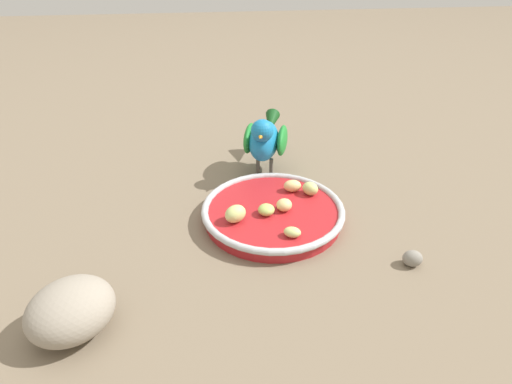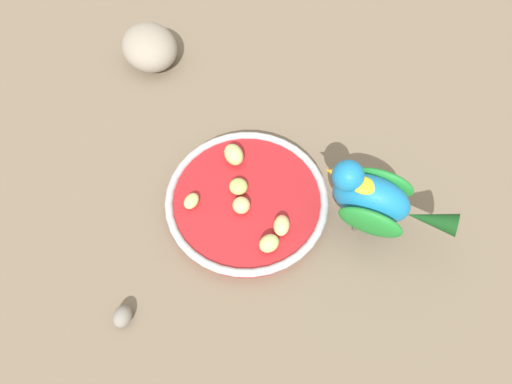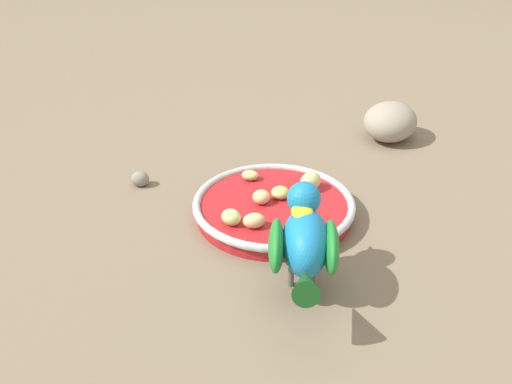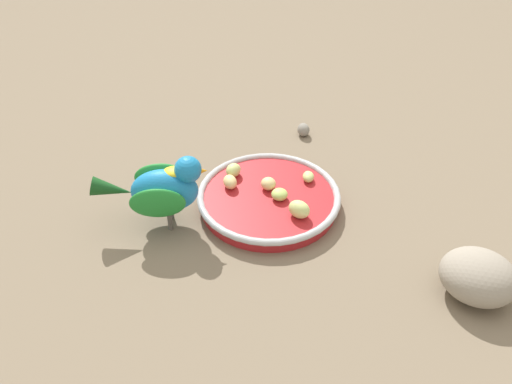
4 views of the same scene
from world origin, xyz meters
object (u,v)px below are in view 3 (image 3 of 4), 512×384
at_px(apple_piece_4, 254,221).
at_px(feeding_bowl, 274,207).
at_px(apple_piece_1, 311,181).
at_px(apple_piece_2, 250,175).
at_px(rock_large, 390,122).
at_px(apple_piece_5, 261,197).
at_px(apple_piece_0, 281,194).
at_px(pebble_0, 140,179).
at_px(parrot, 304,241).
at_px(apple_piece_3, 231,217).

bearing_deg(apple_piece_4, feeding_bowl, 141.78).
relative_size(apple_piece_1, apple_piece_2, 1.36).
bearing_deg(feeding_bowl, apple_piece_4, -38.22).
xyz_separation_m(feeding_bowl, rock_large, (-0.20, 0.27, 0.02)).
bearing_deg(rock_large, apple_piece_5, -55.33).
xyz_separation_m(apple_piece_0, apple_piece_2, (-0.07, -0.03, -0.00)).
relative_size(apple_piece_0, apple_piece_2, 1.03).
distance_m(apple_piece_0, apple_piece_4, 0.08).
bearing_deg(apple_piece_5, apple_piece_1, 105.07).
relative_size(apple_piece_2, pebble_0, 0.92).
xyz_separation_m(apple_piece_5, rock_large, (-0.20, 0.29, 0.00)).
height_order(parrot, pebble_0, parrot).
relative_size(apple_piece_0, apple_piece_1, 0.75).
bearing_deg(feeding_bowl, apple_piece_2, -167.15).
bearing_deg(rock_large, apple_piece_4, -50.49).
relative_size(parrot, rock_large, 1.69).
distance_m(apple_piece_4, rock_large, 0.40).
distance_m(apple_piece_0, rock_large, 0.32).
distance_m(feeding_bowl, apple_piece_4, 0.07).
relative_size(feeding_bowl, apple_piece_5, 9.24).
height_order(apple_piece_4, pebble_0, apple_piece_4).
bearing_deg(apple_piece_2, apple_piece_3, -24.59).
bearing_deg(parrot, apple_piece_2, 17.87).
distance_m(apple_piece_5, rock_large, 0.35).
bearing_deg(apple_piece_1, apple_piece_5, -74.93).
distance_m(feeding_bowl, apple_piece_5, 0.02).
relative_size(apple_piece_2, parrot, 0.15).
distance_m(rock_large, pebble_0, 0.45).
height_order(apple_piece_1, apple_piece_3, apple_piece_1).
bearing_deg(apple_piece_2, rock_large, 114.00).
bearing_deg(apple_piece_5, parrot, 2.46).
bearing_deg(apple_piece_2, feeding_bowl, 12.85).
distance_m(apple_piece_2, rock_large, 0.31).
xyz_separation_m(feeding_bowl, apple_piece_1, (-0.03, 0.06, 0.02)).
xyz_separation_m(apple_piece_3, parrot, (0.13, 0.06, 0.04)).
height_order(apple_piece_2, rock_large, rock_large).
xyz_separation_m(apple_piece_4, apple_piece_5, (-0.06, 0.02, -0.00)).
bearing_deg(rock_large, apple_piece_1, -49.43).
height_order(apple_piece_1, pebble_0, apple_piece_1).
bearing_deg(apple_piece_2, apple_piece_0, 24.76).
relative_size(apple_piece_2, apple_piece_3, 0.92).
height_order(feeding_bowl, apple_piece_1, apple_piece_1).
bearing_deg(apple_piece_4, apple_piece_0, 139.17).
xyz_separation_m(feeding_bowl, apple_piece_5, (-0.01, -0.02, 0.02)).
relative_size(apple_piece_1, parrot, 0.20).
distance_m(apple_piece_1, pebble_0, 0.27).
distance_m(parrot, rock_large, 0.46).
height_order(apple_piece_4, parrot, parrot).
bearing_deg(feeding_bowl, rock_large, 127.09).
distance_m(feeding_bowl, apple_piece_3, 0.08).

